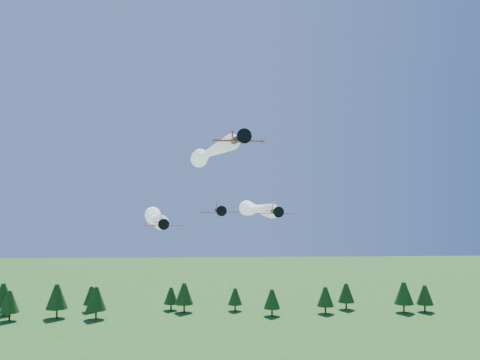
{
  "coord_description": "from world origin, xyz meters",
  "views": [
    {
      "loc": [
        -2.03,
        -88.04,
        42.55
      ],
      "look_at": [
        2.51,
        0.0,
        45.58
      ],
      "focal_mm": 40.0,
      "sensor_mm": 36.0,
      "label": 1
    }
  ],
  "objects_px": {
    "plane_left": "(155,218)",
    "plane_slot": "(219,211)",
    "plane_lead": "(209,153)",
    "plane_right": "(255,209)"
  },
  "relations": [
    {
      "from": "plane_lead",
      "to": "plane_left",
      "type": "height_order",
      "value": "plane_lead"
    },
    {
      "from": "plane_lead",
      "to": "plane_slot",
      "type": "xyz_separation_m",
      "value": [
        1.9,
        -7.03,
        -10.91
      ]
    },
    {
      "from": "plane_lead",
      "to": "plane_slot",
      "type": "bearing_deg",
      "value": -85.16
    },
    {
      "from": "plane_left",
      "to": "plane_right",
      "type": "bearing_deg",
      "value": -0.16
    },
    {
      "from": "plane_left",
      "to": "plane_right",
      "type": "distance_m",
      "value": 21.33
    },
    {
      "from": "plane_lead",
      "to": "plane_right",
      "type": "bearing_deg",
      "value": 40.74
    },
    {
      "from": "plane_right",
      "to": "plane_slot",
      "type": "distance_m",
      "value": 20.88
    },
    {
      "from": "plane_left",
      "to": "plane_slot",
      "type": "bearing_deg",
      "value": -59.88
    },
    {
      "from": "plane_left",
      "to": "plane_slot",
      "type": "height_order",
      "value": "plane_slot"
    },
    {
      "from": "plane_right",
      "to": "plane_slot",
      "type": "bearing_deg",
      "value": -115.47
    }
  ]
}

